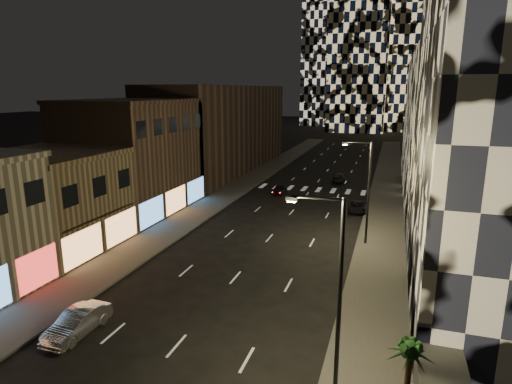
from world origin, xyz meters
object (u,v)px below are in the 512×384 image
Objects in this scene: streetlight_near at (335,283)px; car_dark_midlane at (280,189)px; streetlight_far at (366,186)px; car_dark_oncoming at (339,177)px; car_dark_rightlane at (357,207)px; palm_tree at (409,357)px; car_silver_parked at (77,323)px.

car_dark_midlane is (-11.82, 36.09, -4.69)m from streetlight_near.
car_dark_oncoming is at bearing 101.62° from streetlight_far.
car_dark_rightlane is 1.02× the size of palm_tree.
streetlight_far is 2.10× the size of car_silver_parked.
streetlight_near is 2.20× the size of car_dark_rightlane.
streetlight_far is 27.16m from car_dark_oncoming.
streetlight_far is 11.55m from car_dark_rightlane.
car_silver_parked is at bearing -115.34° from car_dark_rightlane.
car_dark_rightlane is at bearing 92.55° from streetlight_near.
streetlight_near is 2.33× the size of car_dark_midlane.
palm_tree is at bearing -73.41° from car_dark_midlane.
car_dark_midlane is 0.95× the size of car_dark_rightlane.
car_silver_parked is at bearing 76.34° from car_dark_oncoming.
car_dark_midlane reaches higher than car_dark_rightlane.
palm_tree is at bearing -5.06° from car_silver_parked.
car_dark_oncoming is 1.09× the size of palm_tree.
streetlight_far reaches higher than car_dark_midlane.
streetlight_far is at bearing 98.27° from palm_tree.
streetlight_near reaches higher than car_silver_parked.
streetlight_far is (0.00, 20.00, 0.00)m from streetlight_near.
car_dark_midlane is 40.68m from palm_tree.
car_dark_midlane is at bearing 149.27° from car_dark_rightlane.
streetlight_near is 1.00× the size of streetlight_far.
palm_tree is (4.50, -32.06, 2.89)m from car_dark_rightlane.
streetlight_far is 2.20× the size of car_dark_rightlane.
car_dark_rightlane is (10.47, -5.66, -0.09)m from car_dark_midlane.
streetlight_near is at bearing -90.00° from streetlight_far.
streetlight_far is 24.69m from car_silver_parked.
car_dark_midlane is at bearing 87.65° from car_silver_parked.
car_silver_parked is at bearing 173.56° from palm_tree.
car_silver_parked is at bearing -125.72° from streetlight_far.
palm_tree is (3.15, -1.64, -1.89)m from streetlight_near.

